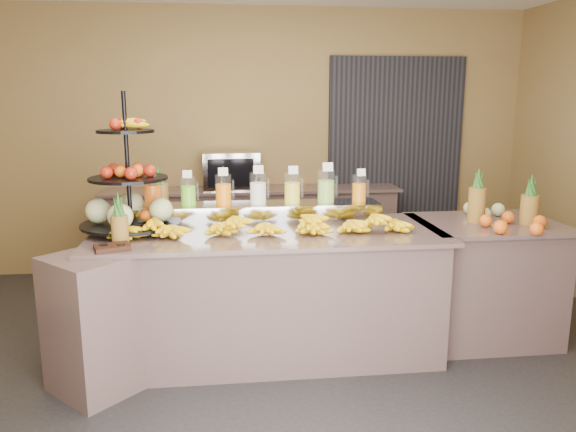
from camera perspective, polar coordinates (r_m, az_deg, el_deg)
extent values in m
plane|color=black|center=(4.06, -1.53, -15.42)|extent=(6.00, 6.00, 0.00)
cube|color=olive|center=(6.13, -3.82, 7.57)|extent=(6.00, 0.02, 2.80)
cube|color=black|center=(6.39, 10.79, 5.76)|extent=(1.50, 0.06, 2.20)
cube|color=#886663|center=(4.16, -1.95, -8.00)|extent=(2.40, 0.90, 0.90)
cube|color=#886663|center=(4.02, -2.00, -1.76)|extent=(2.50, 1.00, 0.03)
cube|color=#886663|center=(3.86, -18.97, -10.29)|extent=(0.71, 0.71, 0.90)
cube|color=#886663|center=(4.70, 19.20, -6.30)|extent=(1.00, 0.80, 0.90)
cube|color=#886663|center=(4.58, 19.60, -0.76)|extent=(1.08, 0.88, 0.03)
cube|color=#886663|center=(6.02, -3.56, -1.67)|extent=(3.00, 0.50, 0.90)
cube|color=#886663|center=(5.93, -3.62, 2.70)|extent=(3.10, 0.55, 0.03)
cube|color=gray|center=(4.27, -3.03, 0.28)|extent=(1.85, 0.30, 0.15)
cylinder|color=silver|center=(4.26, -13.60, 2.54)|extent=(0.13, 0.13, 0.23)
cylinder|color=#E35709|center=(4.26, -13.58, 2.05)|extent=(0.12, 0.12, 0.16)
cylinder|color=gray|center=(4.26, -13.84, 3.26)|extent=(0.01, 0.01, 0.28)
cube|color=white|center=(4.18, -13.79, 4.42)|extent=(0.07, 0.02, 0.06)
cylinder|color=silver|center=(4.24, -10.10, 2.50)|extent=(0.12, 0.12, 0.21)
cylinder|color=#61BA1B|center=(4.24, -10.08, 2.05)|extent=(0.11, 0.11, 0.14)
cylinder|color=gray|center=(4.24, -10.31, 3.16)|extent=(0.01, 0.01, 0.25)
cube|color=white|center=(4.16, -10.21, 4.21)|extent=(0.07, 0.02, 0.06)
cylinder|color=silver|center=(4.23, -6.58, 2.68)|extent=(0.12, 0.12, 0.22)
cylinder|color=orange|center=(4.23, -6.57, 2.20)|extent=(0.11, 0.11, 0.15)
cylinder|color=gray|center=(4.23, -6.80, 3.37)|extent=(0.01, 0.01, 0.26)
cube|color=white|center=(4.15, -6.62, 4.49)|extent=(0.07, 0.02, 0.06)
cylinder|color=silver|center=(4.24, -3.06, 2.83)|extent=(0.13, 0.13, 0.23)
cylinder|color=silver|center=(4.24, -3.05, 2.33)|extent=(0.12, 0.12, 0.16)
cylinder|color=gray|center=(4.24, -3.29, 3.56)|extent=(0.01, 0.01, 0.28)
cube|color=white|center=(4.16, -3.03, 4.73)|extent=(0.07, 0.02, 0.06)
cylinder|color=silver|center=(4.26, 0.44, 2.86)|extent=(0.12, 0.12, 0.23)
cylinder|color=yellow|center=(4.27, 0.44, 2.38)|extent=(0.12, 0.12, 0.16)
cylinder|color=gray|center=(4.26, 0.21, 3.56)|extent=(0.01, 0.01, 0.27)
cube|color=white|center=(4.18, 0.54, 4.70)|extent=(0.07, 0.02, 0.06)
cylinder|color=silver|center=(4.30, 3.88, 3.03)|extent=(0.13, 0.13, 0.25)
cylinder|color=#8AB649|center=(4.31, 3.87, 2.52)|extent=(0.12, 0.12, 0.17)
cylinder|color=gray|center=(4.30, 3.65, 3.78)|extent=(0.01, 0.01, 0.29)
cube|color=white|center=(4.22, 4.07, 5.00)|extent=(0.08, 0.02, 0.07)
cylinder|color=silver|center=(4.36, 7.24, 2.81)|extent=(0.11, 0.11, 0.20)
cylinder|color=orange|center=(4.36, 7.23, 2.39)|extent=(0.10, 0.10, 0.14)
cylinder|color=gray|center=(4.36, 7.05, 3.43)|extent=(0.01, 0.01, 0.24)
cube|color=white|center=(4.29, 7.45, 4.42)|extent=(0.07, 0.02, 0.06)
ellipsoid|color=yellow|center=(3.98, -15.83, -1.33)|extent=(0.26, 0.19, 0.11)
ellipsoid|color=yellow|center=(3.95, -11.33, -1.23)|extent=(0.26, 0.19, 0.11)
ellipsoid|color=yellow|center=(3.93, -6.77, -1.12)|extent=(0.26, 0.19, 0.11)
ellipsoid|color=yellow|center=(3.95, -2.21, -1.00)|extent=(0.26, 0.19, 0.11)
ellipsoid|color=yellow|center=(3.98, 2.30, -0.88)|extent=(0.26, 0.19, 0.11)
ellipsoid|color=yellow|center=(4.04, 6.69, -0.75)|extent=(0.26, 0.19, 0.11)
ellipsoid|color=yellow|center=(4.13, 10.93, -0.63)|extent=(0.26, 0.19, 0.11)
ellipsoid|color=yellow|center=(3.94, -13.19, -0.20)|extent=(0.22, 0.17, 0.10)
ellipsoid|color=yellow|center=(3.92, -5.88, -0.02)|extent=(0.22, 0.17, 0.10)
ellipsoid|color=yellow|center=(3.96, 1.41, 0.16)|extent=(0.22, 0.17, 0.10)
ellipsoid|color=yellow|center=(4.06, 8.44, 0.33)|extent=(0.22, 0.17, 0.10)
cylinder|color=black|center=(4.08, -16.00, 5.22)|extent=(0.03, 0.03, 0.98)
cylinder|color=black|center=(4.15, -15.66, -0.77)|extent=(0.80, 0.80, 0.02)
cylinder|color=black|center=(4.10, -15.92, 3.70)|extent=(0.62, 0.62, 0.02)
cylinder|color=black|center=(4.07, -16.18, 8.27)|extent=(0.45, 0.45, 0.02)
sphere|color=#B7BC81|center=(4.11, -12.73, 0.70)|extent=(0.19, 0.19, 0.19)
sphere|color=maroon|center=(4.07, -13.83, 4.52)|extent=(0.09, 0.09, 0.09)
sphere|color=orange|center=(4.16, -17.19, -0.01)|extent=(0.10, 0.10, 0.10)
cube|color=black|center=(3.70, -17.43, -3.06)|extent=(0.25, 0.22, 0.03)
cylinder|color=brown|center=(3.82, -16.71, -1.34)|extent=(0.11, 0.11, 0.19)
cone|color=#1C511B|center=(3.78, -16.87, 1.22)|extent=(0.06, 0.06, 0.16)
cylinder|color=brown|center=(4.49, -12.96, 1.40)|extent=(0.15, 0.15, 0.28)
cone|color=#1C511B|center=(4.45, -13.09, 4.17)|extent=(0.07, 0.07, 0.16)
cylinder|color=brown|center=(4.52, 18.62, 1.06)|extent=(0.14, 0.14, 0.27)
cylinder|color=brown|center=(4.60, 23.30, 0.60)|extent=(0.13, 0.13, 0.22)
ellipsoid|color=orange|center=(4.37, 22.05, -0.66)|extent=(0.40, 0.27, 0.10)
cube|color=gray|center=(5.89, -5.88, 4.64)|extent=(0.60, 0.44, 0.39)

